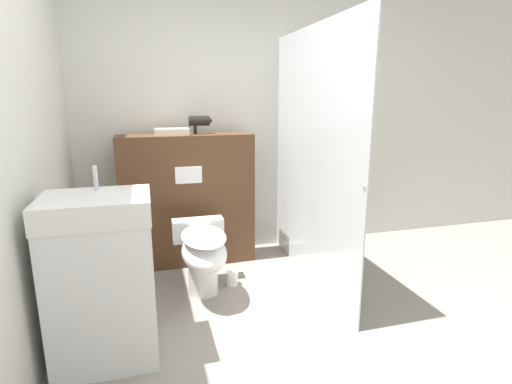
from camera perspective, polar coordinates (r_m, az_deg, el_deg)
ground_plane at (r=2.40m, az=8.90°, el=-24.33°), size 12.00×12.00×0.00m
wall_back at (r=3.78m, az=-2.90°, el=10.29°), size 8.00×0.06×2.50m
partition_panel at (r=3.55m, az=-9.69°, el=-1.15°), size 1.14×0.30×1.15m
shower_glass at (r=3.12m, az=8.04°, el=4.63°), size 0.04×1.64×1.98m
toilet at (r=3.00m, az=-7.59°, el=-8.61°), size 0.40×0.66×0.52m
sink_vanity at (r=2.40m, az=-21.08°, el=-11.59°), size 0.56×0.44×1.10m
hair_drier at (r=3.48m, az=-7.99°, el=10.00°), size 0.20×0.09×0.15m
folded_towel at (r=3.43m, az=-11.92°, el=8.43°), size 0.28×0.15×0.05m
spare_toilet_roll at (r=3.24m, az=-3.43°, el=-12.23°), size 0.09×0.09×0.11m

